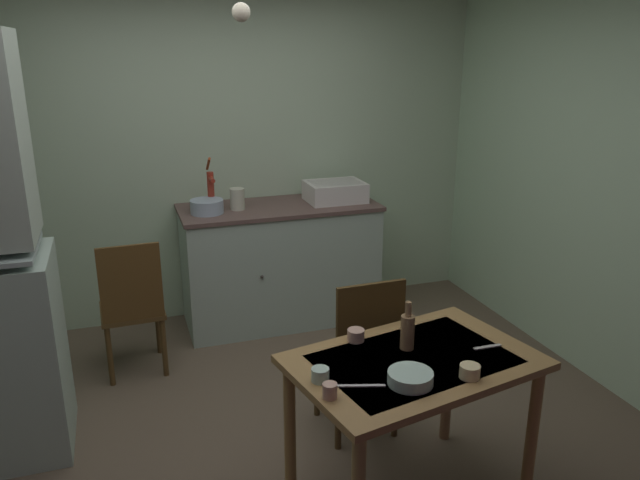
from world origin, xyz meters
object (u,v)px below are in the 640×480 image
at_px(mixing_bowl_counter, 207,207).
at_px(dining_table, 413,380).
at_px(chair_by_counter, 132,306).
at_px(serving_bowl_wide, 410,378).
at_px(sink_basin, 335,191).
at_px(mug_dark, 320,375).
at_px(hand_pump, 211,187).
at_px(glass_bottle, 407,330).
at_px(chair_far_side, 361,355).

bearing_deg(mixing_bowl_counter, dining_table, -74.60).
distance_m(chair_by_counter, serving_bowl_wide, 2.15).
relative_size(mixing_bowl_counter, dining_table, 0.20).
height_order(sink_basin, serving_bowl_wide, sink_basin).
xyz_separation_m(sink_basin, mug_dark, (-0.87, -2.23, -0.23)).
bearing_deg(chair_by_counter, dining_table, -54.83).
height_order(mixing_bowl_counter, mug_dark, mixing_bowl_counter).
bearing_deg(serving_bowl_wide, mixing_bowl_counter, 101.56).
distance_m(hand_pump, dining_table, 2.34).
distance_m(sink_basin, hand_pump, 0.96).
relative_size(sink_basin, chair_by_counter, 0.47).
bearing_deg(chair_by_counter, serving_bowl_wide, -60.21).
xyz_separation_m(mixing_bowl_counter, chair_by_counter, (-0.58, -0.47, -0.50)).
bearing_deg(sink_basin, dining_table, -100.68).
bearing_deg(sink_basin, glass_bottle, -100.87).
distance_m(dining_table, chair_far_side, 0.60).
xyz_separation_m(chair_far_side, glass_bottle, (0.03, -0.48, 0.36)).
height_order(sink_basin, hand_pump, hand_pump).
bearing_deg(dining_table, glass_bottle, 83.34).
distance_m(chair_far_side, glass_bottle, 0.60).
bearing_deg(chair_by_counter, chair_far_side, -43.20).
height_order(chair_far_side, glass_bottle, glass_bottle).
relative_size(sink_basin, mug_dark, 5.81).
bearing_deg(hand_pump, glass_bottle, -75.51).
height_order(dining_table, serving_bowl_wide, serving_bowl_wide).
relative_size(hand_pump, glass_bottle, 1.68).
relative_size(chair_by_counter, glass_bottle, 4.02).
bearing_deg(chair_by_counter, glass_bottle, -52.85).
xyz_separation_m(sink_basin, chair_far_side, (-0.43, -1.61, -0.53)).
relative_size(mug_dark, glass_bottle, 0.33).
height_order(hand_pump, dining_table, hand_pump).
bearing_deg(mixing_bowl_counter, glass_bottle, -73.57).
distance_m(chair_far_side, serving_bowl_wide, 0.82).
relative_size(chair_far_side, chair_by_counter, 1.01).
xyz_separation_m(chair_far_side, serving_bowl_wide, (-0.10, -0.76, 0.30)).
bearing_deg(serving_bowl_wide, hand_pump, 99.98).
height_order(dining_table, mug_dark, mug_dark).
bearing_deg(sink_basin, mug_dark, -111.36).
bearing_deg(sink_basin, hand_pump, 177.28).
xyz_separation_m(hand_pump, chair_far_side, (0.52, -1.66, -0.62)).
xyz_separation_m(serving_bowl_wide, glass_bottle, (0.13, 0.29, 0.06)).
bearing_deg(hand_pump, chair_by_counter, -138.05).
height_order(dining_table, chair_by_counter, chair_by_counter).
height_order(chair_far_side, mug_dark, chair_far_side).
xyz_separation_m(hand_pump, serving_bowl_wide, (0.43, -2.42, -0.32)).
bearing_deg(hand_pump, sink_basin, -2.72).
height_order(mug_dark, glass_bottle, glass_bottle).
distance_m(hand_pump, glass_bottle, 2.22).
relative_size(chair_far_side, serving_bowl_wide, 4.97).
xyz_separation_m(chair_far_side, mug_dark, (-0.45, -0.62, 0.30)).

